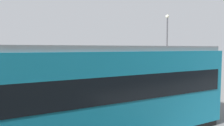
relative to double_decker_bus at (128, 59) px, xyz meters
The scene contains 8 objects.
ground_plane 5.39m from the double_decker_bus, 32.28° to the left, with size 160.00×160.00×0.00m, color slate.
double_decker_bus is the anchor object (origin of this frame).
tram_yellow 23.29m from the double_decker_bus, 62.38° to the left, with size 13.32×4.79×3.59m.
pedestrian_near_railing 12.05m from the double_decker_bus, 42.65° to the left, with size 0.44×0.44×1.62m.
pedestrian_crossing 10.20m from the double_decker_bus, 62.77° to the left, with size 0.44×0.44×1.77m.
pedestrian_railing 9.70m from the double_decker_bus, 44.75° to the left, with size 9.82×0.75×1.08m.
info_sign 12.30m from the double_decker_bus, 28.23° to the left, with size 0.92×0.19×2.22m.
street_lamp 9.56m from the double_decker_bus, 92.46° to the left, with size 0.36×0.36×6.91m.
Camera 1 is at (7.52, 25.44, 3.51)m, focal length 33.68 mm.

